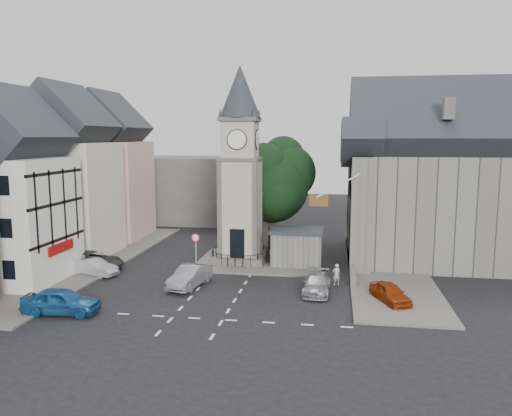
% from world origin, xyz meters
% --- Properties ---
extents(ground, '(120.00, 120.00, 0.00)m').
position_xyz_m(ground, '(0.00, 0.00, 0.00)').
color(ground, black).
rests_on(ground, ground).
extents(pavement_west, '(6.00, 30.00, 0.14)m').
position_xyz_m(pavement_west, '(-12.50, 6.00, 0.07)').
color(pavement_west, '#595651').
rests_on(pavement_west, ground).
extents(pavement_east, '(6.00, 26.00, 0.14)m').
position_xyz_m(pavement_east, '(12.00, 8.00, 0.07)').
color(pavement_east, '#595651').
rests_on(pavement_east, ground).
extents(central_island, '(10.00, 8.00, 0.16)m').
position_xyz_m(central_island, '(1.50, 8.00, 0.08)').
color(central_island, '#595651').
rests_on(central_island, ground).
extents(road_markings, '(20.00, 8.00, 0.01)m').
position_xyz_m(road_markings, '(0.00, -5.50, 0.01)').
color(road_markings, silver).
rests_on(road_markings, ground).
extents(clock_tower, '(4.86, 4.86, 16.25)m').
position_xyz_m(clock_tower, '(0.00, 7.99, 8.12)').
color(clock_tower, '#4C4944').
rests_on(clock_tower, ground).
extents(stone_shelter, '(4.30, 3.30, 3.08)m').
position_xyz_m(stone_shelter, '(4.80, 7.50, 1.55)').
color(stone_shelter, '#625F5A').
rests_on(stone_shelter, ground).
extents(town_tree, '(7.20, 7.20, 10.80)m').
position_xyz_m(town_tree, '(2.00, 13.00, 6.97)').
color(town_tree, black).
rests_on(town_tree, ground).
extents(warning_sign_post, '(0.70, 0.19, 2.85)m').
position_xyz_m(warning_sign_post, '(-3.20, 5.43, 2.03)').
color(warning_sign_post, black).
rests_on(warning_sign_post, ground).
extents(terrace_pink, '(8.10, 7.60, 12.80)m').
position_xyz_m(terrace_pink, '(-15.50, 16.00, 6.58)').
color(terrace_pink, tan).
rests_on(terrace_pink, ground).
extents(terrace_cream, '(8.10, 7.60, 12.80)m').
position_xyz_m(terrace_cream, '(-15.50, 8.00, 6.58)').
color(terrace_cream, beige).
rests_on(terrace_cream, ground).
extents(terrace_tudor, '(8.10, 7.60, 12.00)m').
position_xyz_m(terrace_tudor, '(-15.50, 0.00, 6.19)').
color(terrace_tudor, silver).
rests_on(terrace_tudor, ground).
extents(backdrop_west, '(20.00, 10.00, 8.00)m').
position_xyz_m(backdrop_west, '(-12.00, 28.00, 4.00)').
color(backdrop_west, '#4C4944').
rests_on(backdrop_west, ground).
extents(east_building, '(14.40, 11.40, 12.60)m').
position_xyz_m(east_building, '(15.59, 11.00, 6.26)').
color(east_building, '#625F5A').
rests_on(east_building, ground).
extents(east_boundary_wall, '(0.40, 16.00, 0.90)m').
position_xyz_m(east_boundary_wall, '(9.20, 10.00, 0.45)').
color(east_boundary_wall, '#625F5A').
rests_on(east_boundary_wall, ground).
extents(flagpole, '(3.68, 0.10, 2.74)m').
position_xyz_m(flagpole, '(8.00, 4.00, 7.00)').
color(flagpole, white).
rests_on(flagpole, ground).
extents(car_west_blue, '(4.72, 2.23, 1.56)m').
position_xyz_m(car_west_blue, '(-8.27, -6.00, 0.78)').
color(car_west_blue, '#194F8C').
rests_on(car_west_blue, ground).
extents(car_west_silver, '(4.07, 2.30, 1.27)m').
position_xyz_m(car_west_silver, '(-10.30, 2.13, 0.63)').
color(car_west_silver, '#9FA2A7').
rests_on(car_west_silver, ground).
extents(car_west_grey, '(5.51, 3.14, 1.45)m').
position_xyz_m(car_west_grey, '(-11.29, 3.67, 0.72)').
color(car_west_grey, '#2B2B2D').
rests_on(car_west_grey, ground).
extents(car_island_silver, '(2.37, 4.71, 1.48)m').
position_xyz_m(car_island_silver, '(-2.24, 0.50, 0.74)').
color(car_island_silver, gray).
rests_on(car_island_silver, ground).
extents(car_island_east, '(1.88, 4.34, 1.24)m').
position_xyz_m(car_island_east, '(6.70, 0.50, 0.62)').
color(car_island_east, '#95979C').
rests_on(car_island_east, ground).
extents(car_east_red, '(2.76, 3.97, 1.25)m').
position_xyz_m(car_east_red, '(11.41, -0.80, 0.63)').
color(car_east_red, '#912B07').
rests_on(car_east_red, ground).
extents(pedestrian, '(0.67, 0.57, 1.56)m').
position_xyz_m(pedestrian, '(8.00, 2.47, 0.78)').
color(pedestrian, '#BBAE9B').
rests_on(pedestrian, ground).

